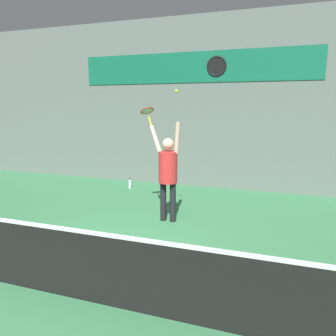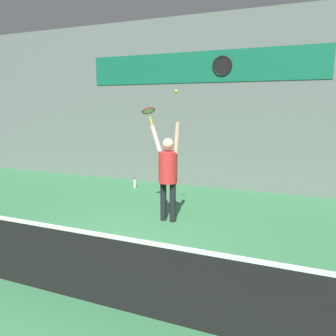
{
  "view_description": "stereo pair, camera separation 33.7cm",
  "coord_description": "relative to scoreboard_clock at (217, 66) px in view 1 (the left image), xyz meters",
  "views": [
    {
      "loc": [
        2.53,
        -4.43,
        2.44
      ],
      "look_at": [
        0.33,
        1.92,
        1.16
      ],
      "focal_mm": 35.0,
      "sensor_mm": 36.0,
      "label": 1
    },
    {
      "loc": [
        2.85,
        -4.32,
        2.44
      ],
      "look_at": [
        0.33,
        1.92,
        1.16
      ],
      "focal_mm": 35.0,
      "sensor_mm": 36.0,
      "label": 2
    }
  ],
  "objects": [
    {
      "name": "water_bottle",
      "position": [
        -2.36,
        -0.9,
        -3.4
      ],
      "size": [
        0.08,
        0.08,
        0.31
      ],
      "color": "silver",
      "rests_on": "ground_plane"
    },
    {
      "name": "court_net",
      "position": [
        -0.68,
        -6.34,
        -3.05
      ],
      "size": [
        8.09,
        0.07,
        1.06
      ],
      "color": "#333333",
      "rests_on": "ground_plane"
    },
    {
      "name": "tennis_player",
      "position": [
        -0.35,
        -3.21,
        -2.42
      ],
      "size": [
        0.81,
        0.49,
        2.12
      ],
      "color": "black",
      "rests_on": "ground_plane"
    },
    {
      "name": "back_wall",
      "position": [
        -0.68,
        0.08,
        -1.05
      ],
      "size": [
        18.0,
        0.1,
        5.0
      ],
      "color": "slate",
      "rests_on": "ground_plane"
    },
    {
      "name": "scoreboard_clock",
      "position": [
        0.0,
        0.0,
        0.0
      ],
      "size": [
        0.57,
        0.05,
        0.57
      ],
      "color": "black"
    },
    {
      "name": "tennis_ball",
      "position": [
        -0.16,
        -3.26,
        -0.83
      ],
      "size": [
        0.07,
        0.07,
        0.07
      ],
      "color": "#CCDB2D"
    },
    {
      "name": "sponsor_banner",
      "position": [
        -0.68,
        0.02,
        -0.0
      ],
      "size": [
        7.04,
        0.02,
        0.87
      ],
      "color": "#146B4C"
    },
    {
      "name": "ground_plane",
      "position": [
        -0.68,
        -5.13,
        -3.55
      ],
      "size": [
        18.0,
        18.0,
        0.0
      ],
      "primitive_type": "plane",
      "color": "#387A4C"
    },
    {
      "name": "tennis_racket",
      "position": [
        -0.94,
        -2.88,
        -1.23
      ],
      "size": [
        0.4,
        0.41,
        0.42
      ],
      "color": "yellow"
    }
  ]
}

